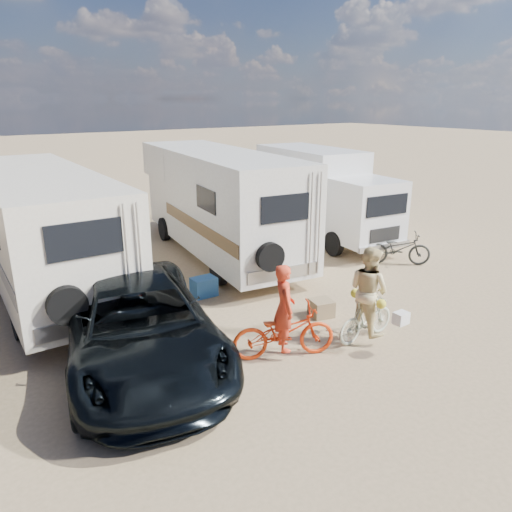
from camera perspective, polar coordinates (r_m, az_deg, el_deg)
ground at (r=10.80m, az=14.64°, el=-9.37°), size 140.00×140.00×0.00m
rv_main at (r=15.51m, az=-4.44°, el=6.03°), size 3.50×8.58×3.32m
rv_left at (r=13.65m, az=-23.65°, el=2.49°), size 2.72×8.54×3.13m
box_truck at (r=17.64m, az=8.00°, el=7.07°), size 2.85×6.62×3.15m
dark_suv at (r=9.52m, az=-13.58°, el=-7.75°), size 3.89×6.23×1.61m
bike_man at (r=9.59m, az=3.28°, el=-8.87°), size 2.14×1.45×1.06m
bike_woman at (r=10.52m, az=12.81°, el=-7.16°), size 1.56×0.47×0.93m
rider_man at (r=9.44m, az=3.31°, el=-7.05°), size 0.63×0.74×1.73m
rider_woman at (r=10.34m, az=12.99°, el=-4.84°), size 0.72×0.92×1.86m
bike_parked at (r=15.43m, az=16.35°, el=0.84°), size 1.89×1.75×1.01m
cooler at (r=12.60m, az=-6.13°, el=-3.61°), size 0.62×0.46×0.49m
crate at (r=11.52m, az=7.68°, el=-6.06°), size 0.59×0.59×0.39m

